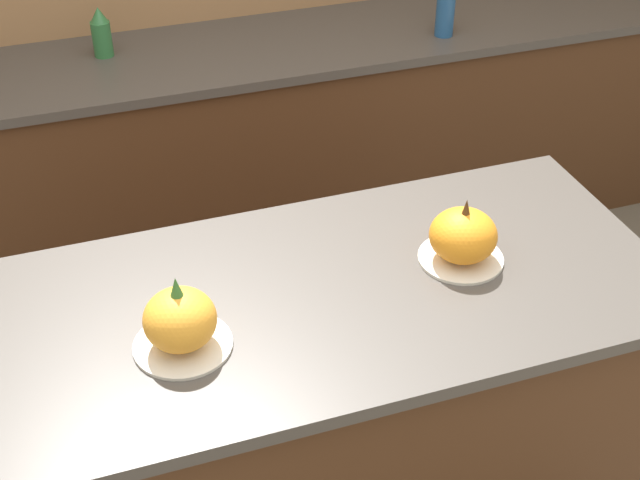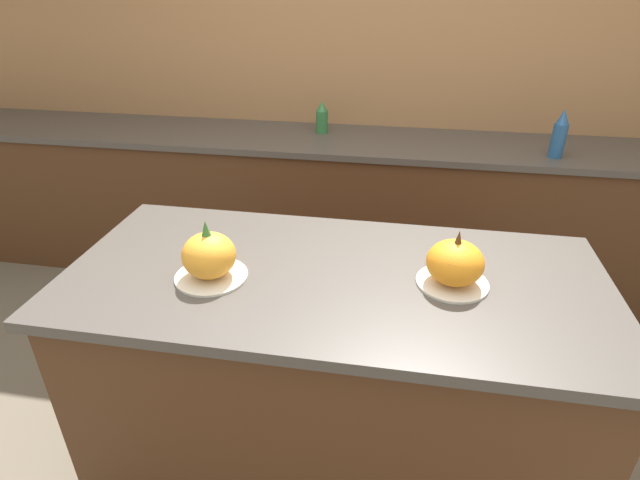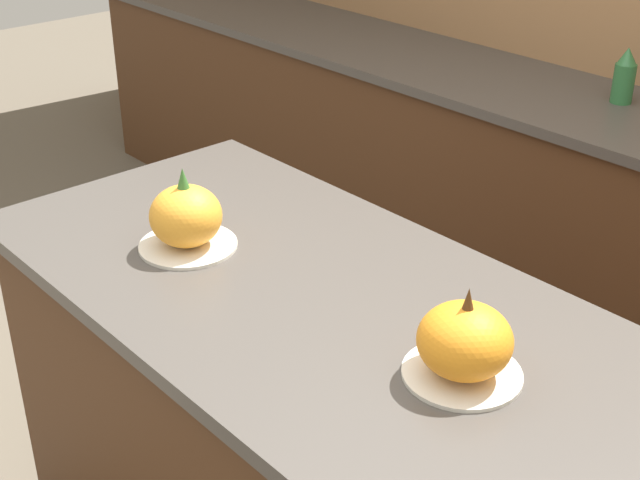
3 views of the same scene
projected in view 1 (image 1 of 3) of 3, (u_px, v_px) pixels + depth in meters
kitchen_island at (326, 425)px, 2.37m from camera, size 1.65×0.77×0.92m
back_counter at (203, 159)px, 3.53m from camera, size 6.00×0.60×0.89m
pumpkin_cake_left at (180, 322)px, 1.90m from camera, size 0.22×0.22×0.19m
pumpkin_cake_right at (463, 237)px, 2.16m from camera, size 0.21×0.21×0.18m
bottle_tall at (446, 6)px, 3.34m from camera, size 0.07×0.07×0.24m
bottle_short at (101, 33)px, 3.21m from camera, size 0.07×0.07×0.18m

